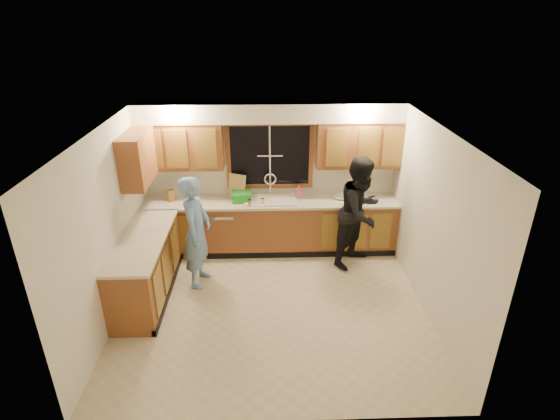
# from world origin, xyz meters

# --- Properties ---
(floor) EXTENTS (4.20, 4.20, 0.00)m
(floor) POSITION_xyz_m (0.00, 0.00, 0.00)
(floor) COLOR beige
(floor) RESTS_ON ground
(ceiling) EXTENTS (4.20, 4.20, 0.00)m
(ceiling) POSITION_xyz_m (0.00, 0.00, 2.50)
(ceiling) COLOR white
(wall_back) EXTENTS (4.20, 0.00, 4.20)m
(wall_back) POSITION_xyz_m (0.00, 1.90, 1.25)
(wall_back) COLOR silver
(wall_back) RESTS_ON ground
(wall_left) EXTENTS (0.00, 3.80, 3.80)m
(wall_left) POSITION_xyz_m (-2.10, 0.00, 1.25)
(wall_left) COLOR silver
(wall_left) RESTS_ON ground
(wall_right) EXTENTS (0.00, 3.80, 3.80)m
(wall_right) POSITION_xyz_m (2.10, 0.00, 1.25)
(wall_right) COLOR silver
(wall_right) RESTS_ON ground
(base_cabinets_back) EXTENTS (4.20, 0.60, 0.88)m
(base_cabinets_back) POSITION_xyz_m (0.00, 1.60, 0.44)
(base_cabinets_back) COLOR brown
(base_cabinets_back) RESTS_ON ground
(base_cabinets_left) EXTENTS (0.60, 1.90, 0.88)m
(base_cabinets_left) POSITION_xyz_m (-1.80, 0.35, 0.44)
(base_cabinets_left) COLOR brown
(base_cabinets_left) RESTS_ON ground
(countertop_back) EXTENTS (4.20, 0.63, 0.04)m
(countertop_back) POSITION_xyz_m (0.00, 1.58, 0.90)
(countertop_back) COLOR beige
(countertop_back) RESTS_ON base_cabinets_back
(countertop_left) EXTENTS (0.63, 1.90, 0.04)m
(countertop_left) POSITION_xyz_m (-1.79, 0.35, 0.90)
(countertop_left) COLOR beige
(countertop_left) RESTS_ON base_cabinets_left
(upper_cabinets_left) EXTENTS (1.35, 0.33, 0.75)m
(upper_cabinets_left) POSITION_xyz_m (-1.43, 1.73, 1.83)
(upper_cabinets_left) COLOR brown
(upper_cabinets_left) RESTS_ON wall_back
(upper_cabinets_right) EXTENTS (1.35, 0.33, 0.75)m
(upper_cabinets_right) POSITION_xyz_m (1.43, 1.73, 1.83)
(upper_cabinets_right) COLOR brown
(upper_cabinets_right) RESTS_ON wall_back
(upper_cabinets_return) EXTENTS (0.33, 0.90, 0.75)m
(upper_cabinets_return) POSITION_xyz_m (-1.94, 1.12, 1.83)
(upper_cabinets_return) COLOR brown
(upper_cabinets_return) RESTS_ON wall_left
(soffit) EXTENTS (4.20, 0.35, 0.30)m
(soffit) POSITION_xyz_m (0.00, 1.72, 2.35)
(soffit) COLOR white
(soffit) RESTS_ON wall_back
(window_frame) EXTENTS (1.44, 0.03, 1.14)m
(window_frame) POSITION_xyz_m (0.00, 1.89, 1.60)
(window_frame) COLOR black
(window_frame) RESTS_ON wall_back
(sink) EXTENTS (0.86, 0.52, 0.57)m
(sink) POSITION_xyz_m (0.00, 1.60, 0.86)
(sink) COLOR white
(sink) RESTS_ON countertop_back
(dishwasher) EXTENTS (0.60, 0.56, 0.82)m
(dishwasher) POSITION_xyz_m (-0.85, 1.59, 0.41)
(dishwasher) COLOR white
(dishwasher) RESTS_ON floor
(stove) EXTENTS (0.58, 0.75, 0.90)m
(stove) POSITION_xyz_m (-1.80, -0.22, 0.45)
(stove) COLOR white
(stove) RESTS_ON floor
(man) EXTENTS (0.49, 0.67, 1.71)m
(man) POSITION_xyz_m (-1.09, 0.64, 0.86)
(man) COLOR #6E95D0
(man) RESTS_ON floor
(woman) EXTENTS (1.10, 1.10, 1.80)m
(woman) POSITION_xyz_m (1.40, 1.14, 0.90)
(woman) COLOR black
(woman) RESTS_ON floor
(knife_block) EXTENTS (0.14, 0.14, 0.19)m
(knife_block) POSITION_xyz_m (-1.63, 1.63, 1.02)
(knife_block) COLOR olive
(knife_block) RESTS_ON countertop_back
(cutting_board) EXTENTS (0.32, 0.22, 0.40)m
(cutting_board) POSITION_xyz_m (-0.55, 1.75, 1.12)
(cutting_board) COLOR tan
(cutting_board) RESTS_ON countertop_back
(dish_crate) EXTENTS (0.34, 0.32, 0.15)m
(dish_crate) POSITION_xyz_m (-0.47, 1.61, 0.99)
(dish_crate) COLOR #258F26
(dish_crate) RESTS_ON countertop_back
(soap_bottle) EXTENTS (0.12, 0.12, 0.21)m
(soap_bottle) POSITION_xyz_m (0.47, 1.71, 1.02)
(soap_bottle) COLOR #E0558C
(soap_bottle) RESTS_ON countertop_back
(bowl) EXTENTS (0.27, 0.27, 0.06)m
(bowl) POSITION_xyz_m (1.17, 1.64, 0.95)
(bowl) COLOR silver
(bowl) RESTS_ON countertop_back
(can_left) EXTENTS (0.07, 0.07, 0.12)m
(can_left) POSITION_xyz_m (-0.34, 1.37, 0.98)
(can_left) COLOR #C0B094
(can_left) RESTS_ON countertop_back
(can_right) EXTENTS (0.08, 0.08, 0.11)m
(can_right) POSITION_xyz_m (-0.13, 1.43, 0.97)
(can_right) COLOR #C0B094
(can_right) RESTS_ON countertop_back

